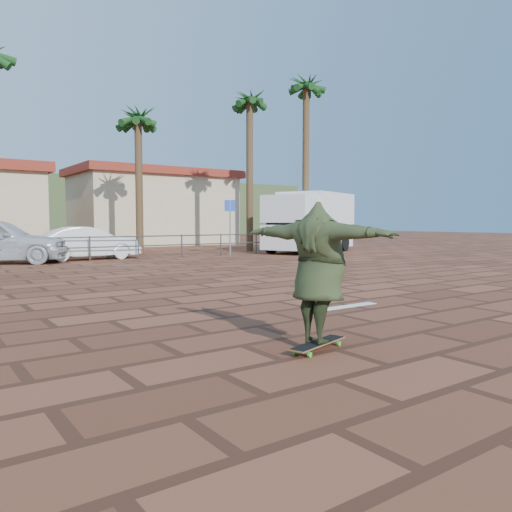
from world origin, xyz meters
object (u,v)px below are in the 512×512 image
(longboard, at_px, (318,344))
(campervan, at_px, (310,221))
(car_white, at_px, (88,243))
(skateboarder, at_px, (319,273))

(longboard, distance_m, campervan, 19.65)
(campervan, xyz_separation_m, car_white, (-10.83, 1.48, -0.91))
(longboard, bearing_deg, car_white, 66.67)
(longboard, relative_size, skateboarder, 0.48)
(longboard, relative_size, car_white, 0.25)
(skateboarder, distance_m, car_white, 16.35)
(skateboarder, bearing_deg, longboard, -104.21)
(longboard, distance_m, skateboarder, 0.88)
(campervan, distance_m, car_white, 10.97)
(skateboarder, height_order, car_white, skateboarder)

